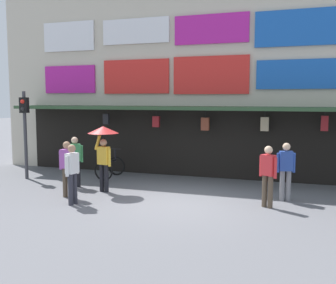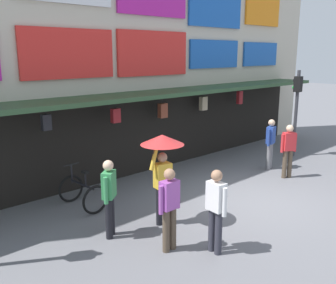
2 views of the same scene
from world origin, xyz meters
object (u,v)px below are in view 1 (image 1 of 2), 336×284
at_px(traffic_light_near, 25,121).
at_px(pedestrian_with_umbrella, 103,140).
at_px(pedestrian_in_white, 67,166).
at_px(pedestrian_in_red, 286,168).
at_px(pedestrian_in_purple, 268,173).
at_px(pedestrian_in_blue, 75,159).
at_px(pedestrian_in_yellow, 72,171).
at_px(bicycle_parked, 110,167).

xyz_separation_m(traffic_light_near, pedestrian_with_umbrella, (3.70, -0.96, -0.50)).
distance_m(pedestrian_in_white, pedestrian_in_red, 6.39).
distance_m(traffic_light_near, pedestrian_in_red, 9.25).
height_order(traffic_light_near, pedestrian_with_umbrella, traffic_light_near).
xyz_separation_m(pedestrian_in_white, pedestrian_in_purple, (5.74, 0.76, 0.00)).
bearing_deg(pedestrian_with_umbrella, pedestrian_in_blue, 166.27).
xyz_separation_m(pedestrian_in_purple, pedestrian_with_umbrella, (-5.04, 0.21, 0.69)).
xyz_separation_m(pedestrian_in_yellow, pedestrian_with_umbrella, (0.11, 1.63, 0.69)).
xyz_separation_m(pedestrian_in_purple, pedestrian_in_yellow, (-5.15, -1.43, 0.00)).
distance_m(pedestrian_in_blue, pedestrian_in_red, 6.70).
distance_m(pedestrian_in_purple, pedestrian_with_umbrella, 5.10).
xyz_separation_m(traffic_light_near, pedestrian_in_yellow, (3.59, -2.59, -1.19)).
bearing_deg(pedestrian_in_blue, pedestrian_in_red, 3.35).
distance_m(pedestrian_in_white, pedestrian_in_purple, 5.79).
height_order(pedestrian_in_blue, pedestrian_with_umbrella, pedestrian_with_umbrella).
distance_m(bicycle_parked, pedestrian_in_blue, 1.89).
relative_size(traffic_light_near, pedestrian_in_red, 1.90).
bearing_deg(bicycle_parked, traffic_light_near, -158.92).
xyz_separation_m(bicycle_parked, pedestrian_in_purple, (5.88, -2.27, 0.55)).
distance_m(bicycle_parked, pedestrian_in_purple, 6.33).
bearing_deg(pedestrian_in_purple, pedestrian_in_white, -172.42).
relative_size(pedestrian_in_purple, pedestrian_with_umbrella, 0.81).
height_order(pedestrian_in_purple, pedestrian_in_red, same).
relative_size(traffic_light_near, pedestrian_in_blue, 1.90).
bearing_deg(pedestrian_in_blue, bicycle_parked, 77.75).
height_order(pedestrian_in_blue, pedestrian_in_red, same).
distance_m(bicycle_parked, pedestrian_in_white, 3.09).
xyz_separation_m(traffic_light_near, pedestrian_in_blue, (2.48, -0.66, -1.19)).
bearing_deg(pedestrian_in_purple, pedestrian_with_umbrella, 177.65).
bearing_deg(bicycle_parked, pedestrian_in_yellow, -78.88).
height_order(pedestrian_in_white, pedestrian_in_red, same).
relative_size(pedestrian_in_yellow, pedestrian_in_red, 1.00).
xyz_separation_m(traffic_light_near, pedestrian_in_white, (3.00, -1.93, -1.19)).
relative_size(pedestrian_in_blue, pedestrian_in_red, 1.00).
xyz_separation_m(pedestrian_with_umbrella, pedestrian_in_red, (5.47, 0.69, -0.69)).
bearing_deg(pedestrian_in_white, pedestrian_in_blue, 112.29).
height_order(bicycle_parked, pedestrian_with_umbrella, pedestrian_with_umbrella).
xyz_separation_m(pedestrian_in_blue, pedestrian_in_white, (0.52, -1.27, 0.00)).
xyz_separation_m(pedestrian_in_blue, pedestrian_in_red, (6.69, 0.39, 0.00)).
bearing_deg(pedestrian_in_red, pedestrian_in_white, -164.93).
bearing_deg(traffic_light_near, pedestrian_in_red, -1.68).
bearing_deg(pedestrian_in_white, pedestrian_in_purple, 7.58).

